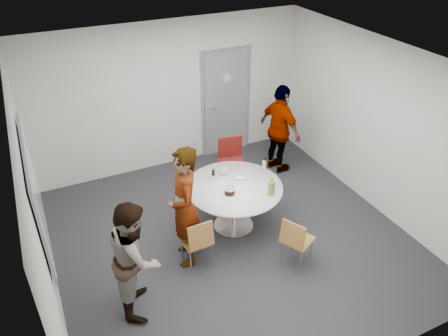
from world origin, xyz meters
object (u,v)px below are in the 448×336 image
chair_near_left (198,239)px  person_left (136,257)px  table (235,192)px  person_right (280,130)px  chair_far (232,157)px  chair_near_right (295,239)px  door (226,103)px  person_main (185,208)px  whiteboard (36,193)px

chair_near_left → person_left: size_ratio=0.51×
table → person_right: bearing=38.1°
chair_far → table: bearing=77.0°
chair_near_right → person_left: person_left is taller
table → person_left: bearing=-154.0°
chair_near_right → door: bearing=143.6°
person_main → whiteboard: bearing=-89.6°
chair_near_right → person_right: 2.54m
chair_near_right → person_right: person_right is taller
person_right → person_main: bearing=111.3°
chair_near_left → person_main: (-0.09, 0.22, 0.41)m
door → person_main: bearing=-125.5°
chair_near_right → chair_far: bearing=150.5°
table → person_right: 1.88m
table → chair_near_right: (0.36, -1.10, -0.18)m
chair_near_right → whiteboard: bearing=-136.5°
whiteboard → person_main: (1.71, -0.31, -0.56)m
chair_near_right → person_left: 2.14m
door → chair_far: bearing=-111.1°
table → chair_near_right: size_ratio=1.86×
whiteboard → chair_near_left: (1.80, -0.52, -0.97)m
chair_near_left → person_main: bearing=109.3°
chair_far → person_main: bearing=55.6°
door → table: size_ratio=1.47×
person_left → person_right: size_ratio=0.93×
chair_near_right → chair_near_left: bearing=-141.2°
chair_near_left → person_left: person_left is taller
table → chair_near_right: bearing=-71.8°
door → chair_far: 1.37m
whiteboard → door: bearing=32.7°
door → chair_far: size_ratio=2.26×
person_left → chair_near_left: bearing=-54.4°
table → chair_far: (0.46, 1.04, -0.07)m
whiteboard → chair_near_right: 3.33m
whiteboard → chair_near_right: whiteboard is taller
door → person_left: size_ratio=1.36×
chair_far → door: bearing=-100.5°
table → person_left: size_ratio=0.93×
chair_near_right → person_main: (-1.29, 0.76, 0.42)m
whiteboard → chair_far: (3.10, 1.08, -0.88)m
whiteboard → chair_near_left: whiteboard is taller
chair_near_left → chair_near_right: size_ratio=1.02×
chair_near_left → chair_far: (1.30, 1.60, 0.10)m
chair_near_right → person_main: size_ratio=0.44×
chair_near_right → chair_far: (0.10, 2.14, 0.11)m
person_right → person_left: bearing=111.3°
door → chair_near_left: bearing=-122.1°
door → person_main: size_ratio=1.20×
person_left → person_right: person_right is taller
chair_near_right → person_left: bearing=-123.7°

